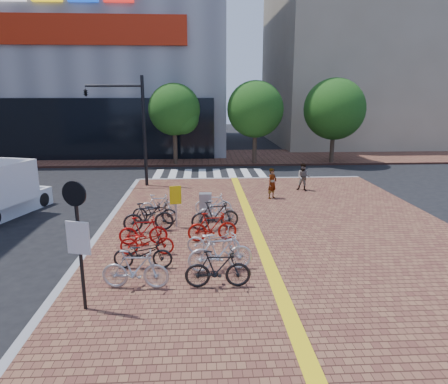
{
  "coord_description": "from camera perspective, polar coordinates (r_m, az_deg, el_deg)",
  "views": [
    {
      "loc": [
        -0.06,
        -12.56,
        5.31
      ],
      "look_at": [
        0.87,
        3.69,
        1.3
      ],
      "focal_mm": 32.0,
      "sensor_mm": 36.0,
      "label": 1
    }
  ],
  "objects": [
    {
      "name": "bike_9",
      "position": [
        13.17,
        -1.51,
        -7.05
      ],
      "size": [
        1.85,
        0.94,
        0.93
      ],
      "primitive_type": "imported",
      "rotation": [
        0.0,
        0.0,
        1.38
      ],
      "color": "#BABABF",
      "rests_on": "sidewalk"
    },
    {
      "name": "yellow_sign",
      "position": [
        15.74,
        -6.91,
        -0.97
      ],
      "size": [
        0.46,
        0.14,
        1.68
      ],
      "color": "#B7B7BC",
      "rests_on": "sidewalk"
    },
    {
      "name": "bike_10",
      "position": [
        14.34,
        -1.68,
        -4.99
      ],
      "size": [
        1.82,
        0.67,
        1.07
      ],
      "primitive_type": "imported",
      "rotation": [
        0.0,
        0.0,
        1.67
      ],
      "color": "#A4130B",
      "rests_on": "sidewalk"
    },
    {
      "name": "pedestrian_a",
      "position": [
        20.26,
        6.9,
        1.23
      ],
      "size": [
        0.67,
        0.64,
        1.54
      ],
      "primitive_type": "imported",
      "rotation": [
        0.0,
        0.0,
        0.69
      ],
      "color": "gray",
      "rests_on": "sidewalk"
    },
    {
      "name": "kerb_west",
      "position": [
        10.0,
        -27.58,
        -19.46
      ],
      "size": [
        0.25,
        34.0,
        0.15
      ],
      "primitive_type": "cube",
      "color": "gray",
      "rests_on": "ground"
    },
    {
      "name": "bike_11",
      "position": [
        15.54,
        -1.28,
        -3.34
      ],
      "size": [
        1.97,
        0.88,
        1.14
      ],
      "primitive_type": "imported",
      "rotation": [
        0.0,
        0.0,
        1.76
      ],
      "color": "black",
      "rests_on": "sidewalk"
    },
    {
      "name": "crosswalk",
      "position": [
        27.09,
        -2.05,
        2.54
      ],
      "size": [
        7.5,
        4.0,
        0.01
      ],
      "color": "silver",
      "rests_on": "ground"
    },
    {
      "name": "bike_13",
      "position": [
        17.45,
        -1.56,
        -1.7
      ],
      "size": [
        1.65,
        0.61,
        0.97
      ],
      "primitive_type": "imported",
      "rotation": [
        0.0,
        0.0,
        1.48
      ],
      "color": "silver",
      "rests_on": "sidewalk"
    },
    {
      "name": "bike_12",
      "position": [
        16.48,
        -1.08,
        -2.72
      ],
      "size": [
        1.59,
        0.67,
        0.93
      ],
      "primitive_type": "imported",
      "rotation": [
        0.0,
        0.0,
        1.73
      ],
      "color": "silver",
      "rests_on": "sidewalk"
    },
    {
      "name": "bike_1",
      "position": [
        12.44,
        -11.53,
        -8.6
      ],
      "size": [
        1.82,
        0.71,
        0.94
      ],
      "primitive_type": "imported",
      "rotation": [
        0.0,
        0.0,
        1.52
      ],
      "color": "black",
      "rests_on": "sidewalk"
    },
    {
      "name": "building_beige",
      "position": [
        48.22,
        19.65,
        17.47
      ],
      "size": [
        20.0,
        18.0,
        18.0
      ],
      "primitive_type": "cube",
      "color": "gray",
      "rests_on": "ground"
    },
    {
      "name": "pedestrian_b",
      "position": [
        22.17,
        11.3,
        2.1
      ],
      "size": [
        0.88,
        0.79,
        1.5
      ],
      "primitive_type": "imported",
      "rotation": [
        0.0,
        0.0,
        -0.36
      ],
      "color": "#4B4F5F",
      "rests_on": "sidewalk"
    },
    {
      "name": "bike_3",
      "position": [
        14.28,
        -11.48,
        -5.45
      ],
      "size": [
        1.72,
        0.56,
        1.02
      ],
      "primitive_type": "imported",
      "rotation": [
        0.0,
        0.0,
        1.62
      ],
      "color": "#B10D0C",
      "rests_on": "sidewalk"
    },
    {
      "name": "bike_4",
      "position": [
        15.57,
        -10.74,
        -3.53
      ],
      "size": [
        1.98,
        0.85,
        1.15
      ],
      "primitive_type": "imported",
      "rotation": [
        0.0,
        0.0,
        1.74
      ],
      "color": "black",
      "rests_on": "sidewalk"
    },
    {
      "name": "utility_box",
      "position": [
        16.81,
        -2.66,
        -2.05
      ],
      "size": [
        0.53,
        0.4,
        1.13
      ],
      "primitive_type": "cube",
      "rotation": [
        0.0,
        0.0,
        -0.04
      ],
      "color": "#A7A7AB",
      "rests_on": "sidewalk"
    },
    {
      "name": "box_truck",
      "position": [
        20.38,
        -29.27,
        0.32
      ],
      "size": [
        3.05,
        4.64,
        2.48
      ],
      "color": "white",
      "rests_on": "ground"
    },
    {
      "name": "bike_0",
      "position": [
        11.23,
        -12.56,
        -10.75
      ],
      "size": [
        1.88,
        0.69,
        1.1
      ],
      "primitive_type": "imported",
      "rotation": [
        0.0,
        0.0,
        1.48
      ],
      "color": "#B1B0B5",
      "rests_on": "sidewalk"
    },
    {
      "name": "bike_6",
      "position": [
        17.55,
        -9.38,
        -1.84
      ],
      "size": [
        1.6,
        0.59,
        0.94
      ],
      "primitive_type": "imported",
      "rotation": [
        0.0,
        0.0,
        1.66
      ],
      "color": "silver",
      "rests_on": "sidewalk"
    },
    {
      "name": "sidewalk",
      "position": [
        9.69,
        16.68,
        -19.51
      ],
      "size": [
        14.0,
        34.0,
        0.15
      ],
      "primitive_type": "cube",
      "color": "brown",
      "rests_on": "ground"
    },
    {
      "name": "bike_2",
      "position": [
        13.41,
        -10.96,
        -6.93
      ],
      "size": [
        1.76,
        0.62,
        0.93
      ],
      "primitive_type": "imported",
      "rotation": [
        0.0,
        0.0,
        1.57
      ],
      "color": "#AB110C",
      "rests_on": "sidewalk"
    },
    {
      "name": "department_store",
      "position": [
        48.06,
        -24.68,
        23.07
      ],
      "size": [
        36.0,
        24.27,
        28.0
      ],
      "color": "gray",
      "rests_on": "ground"
    },
    {
      "name": "bike_5",
      "position": [
        16.53,
        -9.88,
        -2.78
      ],
      "size": [
        1.95,
        0.95,
        0.98
      ],
      "primitive_type": "imported",
      "rotation": [
        0.0,
        0.0,
        1.4
      ],
      "color": "black",
      "rests_on": "sidewalk"
    },
    {
      "name": "bike_8",
      "position": [
        11.96,
        -0.53,
        -8.63
      ],
      "size": [
        2.02,
        0.84,
        1.18
      ],
      "primitive_type": "imported",
      "rotation": [
        0.0,
        0.0,
        1.72
      ],
      "color": "silver",
      "rests_on": "sidewalk"
    },
    {
      "name": "far_sidewalk",
      "position": [
        33.96,
        -3.17,
        4.96
      ],
      "size": [
        70.0,
        8.0,
        0.15
      ],
      "primitive_type": "cube",
      "color": "brown",
      "rests_on": "ground"
    },
    {
      "name": "street_trees",
      "position": [
        30.47,
        6.48,
        11.48
      ],
      "size": [
        16.2,
        4.6,
        6.35
      ],
      "color": "#38281E",
      "rests_on": "far_sidewalk"
    },
    {
      "name": "kerb_north",
      "position": [
        25.29,
        3.73,
        1.87
      ],
      "size": [
        14.0,
        0.25,
        0.15
      ],
      "primitive_type": "cube",
      "color": "gray",
      "rests_on": "ground"
    },
    {
      "name": "traffic_light_pole",
      "position": [
        23.28,
        -14.97,
        11.14
      ],
      "size": [
        3.3,
        1.27,
        6.15
      ],
      "color": "black",
      "rests_on": "sidewalk"
    },
    {
      "name": "tactile_strip",
      "position": [
        9.38,
        10.6,
        -19.77
      ],
      "size": [
        0.4,
        34.0,
        0.01
      ],
      "primitive_type": "cube",
      "color": "yellow",
      "rests_on": "sidewalk"
    },
    {
      "name": "notice_sign",
      "position": [
        9.98,
        -20.15,
        -5.21
      ],
      "size": [
        0.59,
        0.22,
        3.25
      ],
      "color": "black",
      "rests_on": "sidewalk"
    },
    {
      "name": "bike_7",
      "position": [
        11.03,
        -0.89,
        -10.91
      ],
      "size": [
        1.81,
        0.52,
        1.08
      ],
      "primitive_type": "imported",
      "rotation": [
        0.0,
        0.0,
        1.57
      ],
      "color": "black",
      "rests_on": "sidewalk"
    },
    {
      "name": "ground",
      "position": [
        13.63,
        -2.81,
        -9.1
      ],
      "size": [
        120.0,
        120.0,
        0.0
      ],
      "primitive_type": "plane",
      "color": "black",
      "rests_on": "ground"
    }
  ]
}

